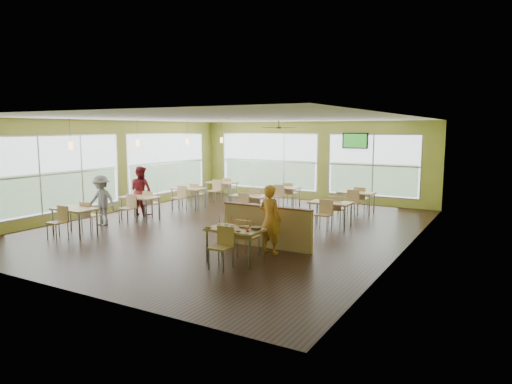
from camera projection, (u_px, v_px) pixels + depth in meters
The scene contains 20 objects.
room at pixel (232, 174), 13.33m from camera, with size 12.00×12.04×3.20m.
window_bays at pixel (217, 167), 17.29m from camera, with size 9.24×10.24×2.38m.
main_table at pixel (235, 234), 9.90m from camera, with size 1.22×1.52×0.87m.
half_wall_divider at pixel (267, 227), 11.16m from camera, with size 2.40×0.14×1.04m.
dining_tables at pixel (234, 196), 15.45m from camera, with size 6.92×8.72×0.87m.
pendant_lights at pixel (163, 142), 15.36m from camera, with size 0.11×7.31×0.86m.
ceiling_fan at pixel (279, 127), 15.72m from camera, with size 1.25×1.25×0.29m.
tv_backwall at pixel (355, 141), 17.39m from camera, with size 1.00×0.07×0.60m.
man_plaid at pixel (270, 219), 10.58m from camera, with size 0.59×0.39×1.63m, color #D95018.
patron_maroon at pixel (141, 191), 15.30m from camera, with size 0.81×0.63×1.66m, color maroon.
patron_grey at pixel (101, 200), 13.75m from camera, with size 0.98×0.57×1.52m, color slate.
cup_blue at pixel (220, 226), 9.84m from camera, with size 0.09×0.09×0.32m.
cup_yellow at pixel (226, 226), 9.83m from camera, with size 0.09×0.09×0.32m.
cup_red_near at pixel (232, 227), 9.76m from camera, with size 0.09×0.09×0.32m.
cup_red_far at pixel (247, 228), 9.62m from camera, with size 0.09×0.09×0.33m.
food_basket at pixel (256, 228), 9.78m from camera, with size 0.25×0.25×0.06m.
ketchup_cup at pixel (248, 231), 9.57m from camera, with size 0.05×0.05×0.02m, color #9F0A0D.
wrapper_left at pixel (208, 227), 9.93m from camera, with size 0.15×0.14×0.04m, color #A67C50.
wrapper_mid at pixel (244, 226), 9.97m from camera, with size 0.21×0.19×0.05m, color #A67C50.
wrapper_right at pixel (238, 231), 9.59m from camera, with size 0.12×0.11×0.03m, color #A67C50.
Camera 1 is at (7.20, -11.17, 2.89)m, focal length 32.00 mm.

